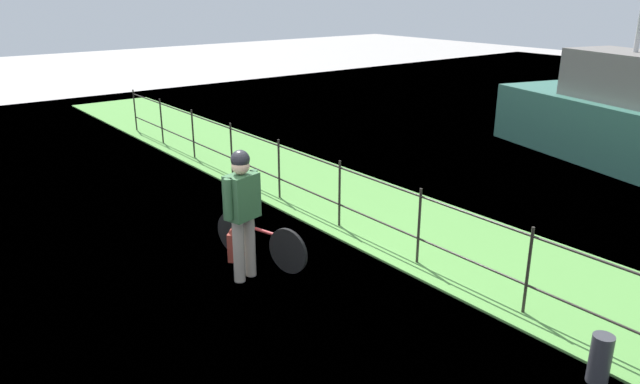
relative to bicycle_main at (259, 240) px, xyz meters
The scene contains 10 objects.
ground_plane 0.94m from the bicycle_main, 53.67° to the right, with size 60.00×60.00×0.00m, color #9E9993.
grass_strip 2.58m from the bicycle_main, 78.28° to the left, with size 27.00×2.40×0.03m, color #569342.
iron_fence 1.73m from the bicycle_main, 72.27° to the left, with size 18.04×0.04×1.07m.
bicycle_main is the anchor object (origin of this frame).
wooden_crate 0.54m from the bicycle_main, 165.10° to the right, with size 0.36×0.25×0.25m, color olive.
terrier_dog 0.69m from the bicycle_main, 165.10° to the right, with size 0.32×0.21×0.18m.
cyclist_person 0.83m from the bicycle_main, 54.41° to the right, with size 0.35×0.53×1.68m.
backpack_on_paving 0.36m from the bicycle_main, 144.77° to the right, with size 0.28×0.18×0.40m, color maroon.
mooring_bollard 4.27m from the bicycle_main, 15.30° to the left, with size 0.20×0.20×0.49m, color #38383D.
moored_boat_near 8.63m from the bicycle_main, 86.73° to the left, with size 6.11×3.44×3.88m.
Camera 1 is at (5.75, -3.11, 3.51)m, focal length 33.53 mm.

